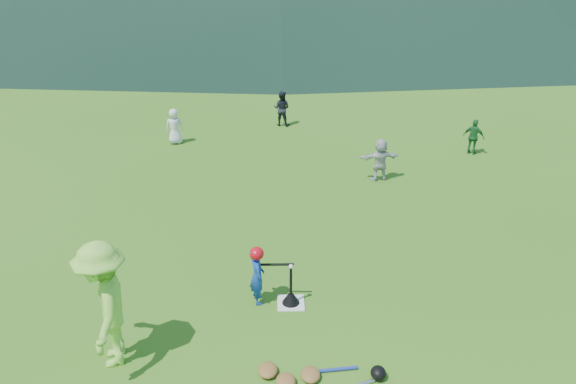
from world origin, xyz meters
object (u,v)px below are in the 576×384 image
object	(u,v)px
fielder_a	(174,126)
fielder_c	(474,137)
equipment_pile	(311,375)
batter_child	(257,276)
fielder_b	(282,108)
adult_coach	(105,305)
batting_tee	(291,297)
home_plate	(291,303)
fielder_d	(380,160)

from	to	relation	value
fielder_a	fielder_c	bearing A→B (deg)	165.78
fielder_a	equipment_pile	size ratio (longest dim) A/B	0.58
batter_child	fielder_b	bearing A→B (deg)	-16.96
adult_coach	fielder_c	bearing A→B (deg)	126.37
adult_coach	batting_tee	distance (m)	3.05
fielder_c	fielder_a	bearing A→B (deg)	26.85
home_plate	batting_tee	xyz separation A→B (m)	(0.00, 0.00, 0.12)
fielder_b	fielder_d	world-z (taller)	fielder_b
equipment_pile	fielder_d	bearing A→B (deg)	72.96
batting_tee	fielder_d	bearing A→B (deg)	65.37
adult_coach	fielder_b	distance (m)	11.03
adult_coach	fielder_c	world-z (taller)	adult_coach
fielder_a	equipment_pile	distance (m)	10.16
fielder_d	batting_tee	distance (m)	5.61
home_plate	fielder_d	world-z (taller)	fielder_d
batter_child	adult_coach	world-z (taller)	adult_coach
batting_tee	equipment_pile	distance (m)	1.76
fielder_b	batting_tee	bearing A→B (deg)	108.19
fielder_b	equipment_pile	world-z (taller)	fielder_b
batter_child	fielder_b	xyz separation A→B (m)	(0.49, 9.34, 0.04)
home_plate	equipment_pile	distance (m)	1.76
adult_coach	fielder_c	xyz separation A→B (m)	(7.85, 8.10, -0.48)
home_plate	adult_coach	xyz separation A→B (m)	(-2.63, -1.30, 0.97)
batter_child	fielder_a	world-z (taller)	fielder_a
fielder_d	home_plate	bearing A→B (deg)	56.40
fielder_d	batter_child	bearing A→B (deg)	51.04
fielder_c	fielder_d	xyz separation A→B (m)	(-2.89, -1.72, 0.04)
equipment_pile	batting_tee	bearing A→B (deg)	97.71
fielder_a	fielder_b	xyz separation A→B (m)	(3.12, 1.61, 0.03)
batter_child	equipment_pile	distance (m)	2.04
adult_coach	fielder_a	world-z (taller)	adult_coach
home_plate	adult_coach	world-z (taller)	adult_coach
home_plate	fielder_c	bearing A→B (deg)	52.52
batting_tee	fielder_b	bearing A→B (deg)	90.41
fielder_c	equipment_pile	xyz separation A→B (m)	(-4.98, -8.55, -0.43)
fielder_c	equipment_pile	distance (m)	9.91
home_plate	fielder_a	bearing A→B (deg)	112.23
batter_child	batting_tee	world-z (taller)	batter_child
fielder_b	fielder_c	xyz separation A→B (m)	(5.29, -2.61, -0.05)
home_plate	batting_tee	bearing A→B (deg)	0.00
home_plate	fielder_a	size ratio (longest dim) A/B	0.43
fielder_d	fielder_b	bearing A→B (deg)	-70.01
fielder_a	batting_tee	bearing A→B (deg)	104.80
fielder_b	fielder_c	distance (m)	5.90
batter_child	fielder_a	bearing A→B (deg)	4.87
fielder_a	batting_tee	world-z (taller)	fielder_a
adult_coach	batting_tee	size ratio (longest dim) A/B	2.87
home_plate	fielder_b	distance (m)	9.43
adult_coach	fielder_b	bearing A→B (deg)	157.01
batter_child	fielder_d	bearing A→B (deg)	-43.94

